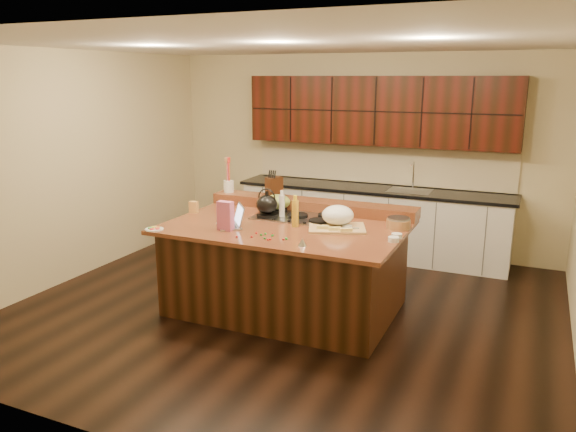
% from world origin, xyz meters
% --- Properties ---
extents(room, '(5.52, 5.02, 2.72)m').
position_xyz_m(room, '(0.00, 0.00, 1.35)').
color(room, black).
rests_on(room, ground).
extents(island, '(2.40, 1.60, 0.92)m').
position_xyz_m(island, '(0.00, 0.00, 0.46)').
color(island, black).
rests_on(island, ground).
extents(back_ledge, '(2.40, 0.30, 0.12)m').
position_xyz_m(back_ledge, '(0.00, 0.70, 0.98)').
color(back_ledge, black).
rests_on(back_ledge, island).
extents(cooktop, '(0.92, 0.52, 0.05)m').
position_xyz_m(cooktop, '(0.00, 0.30, 0.94)').
color(cooktop, gray).
rests_on(cooktop, island).
extents(back_counter, '(3.70, 0.66, 2.40)m').
position_xyz_m(back_counter, '(0.30, 2.23, 0.98)').
color(back_counter, silver).
rests_on(back_counter, ground).
extents(kettle, '(0.23, 0.23, 0.21)m').
position_xyz_m(kettle, '(-0.30, 0.17, 1.07)').
color(kettle, black).
rests_on(kettle, cooktop).
extents(green_bowl, '(0.39, 0.39, 0.16)m').
position_xyz_m(green_bowl, '(-0.30, 0.43, 1.05)').
color(green_bowl, olive).
rests_on(green_bowl, cooktop).
extents(laptop, '(0.39, 0.40, 0.22)m').
position_xyz_m(laptop, '(-0.45, -0.28, 0.98)').
color(laptop, '#B7B7BC').
rests_on(laptop, island).
extents(oil_bottle, '(0.08, 0.08, 0.27)m').
position_xyz_m(oil_bottle, '(0.11, -0.03, 1.06)').
color(oil_bottle, '#BB9121').
rests_on(oil_bottle, island).
extents(vinegar_bottle, '(0.07, 0.07, 0.25)m').
position_xyz_m(vinegar_bottle, '(-0.16, 0.24, 1.04)').
color(vinegar_bottle, silver).
rests_on(vinegar_bottle, island).
extents(wooden_tray, '(0.66, 0.57, 0.22)m').
position_xyz_m(wooden_tray, '(0.52, 0.11, 1.02)').
color(wooden_tray, tan).
rests_on(wooden_tray, island).
extents(ramekin_a, '(0.11, 0.11, 0.04)m').
position_xyz_m(ramekin_a, '(1.15, -0.15, 0.94)').
color(ramekin_a, white).
rests_on(ramekin_a, island).
extents(ramekin_b, '(0.13, 0.13, 0.04)m').
position_xyz_m(ramekin_b, '(1.15, -0.03, 0.94)').
color(ramekin_b, white).
rests_on(ramekin_b, island).
extents(ramekin_c, '(0.13, 0.13, 0.04)m').
position_xyz_m(ramekin_c, '(0.63, 0.07, 0.94)').
color(ramekin_c, white).
rests_on(ramekin_c, island).
extents(strainer_bowl, '(0.24, 0.24, 0.09)m').
position_xyz_m(strainer_bowl, '(1.08, 0.33, 0.97)').
color(strainer_bowl, '#996B3F').
rests_on(strainer_bowl, island).
extents(kitchen_timer, '(0.09, 0.09, 0.07)m').
position_xyz_m(kitchen_timer, '(0.44, -0.61, 0.96)').
color(kitchen_timer, silver).
rests_on(kitchen_timer, island).
extents(pink_bag, '(0.16, 0.09, 0.29)m').
position_xyz_m(pink_bag, '(-0.46, -0.43, 1.06)').
color(pink_bag, '#BC587D').
rests_on(pink_bag, island).
extents(candy_plate, '(0.23, 0.23, 0.01)m').
position_xyz_m(candy_plate, '(-1.11, -0.71, 0.93)').
color(candy_plate, white).
rests_on(candy_plate, island).
extents(package_box, '(0.10, 0.08, 0.13)m').
position_xyz_m(package_box, '(-1.15, 0.06, 0.98)').
color(package_box, gold).
rests_on(package_box, island).
extents(utensil_crock, '(0.14, 0.14, 0.14)m').
position_xyz_m(utensil_crock, '(-1.07, 0.70, 1.11)').
color(utensil_crock, white).
rests_on(utensil_crock, back_ledge).
extents(knife_block, '(0.18, 0.21, 0.23)m').
position_xyz_m(knife_block, '(-0.47, 0.70, 1.15)').
color(knife_block, black).
rests_on(knife_block, back_ledge).
extents(gumdrop_0, '(0.02, 0.02, 0.02)m').
position_xyz_m(gumdrop_0, '(0.21, -0.52, 0.93)').
color(gumdrop_0, red).
rests_on(gumdrop_0, island).
extents(gumdrop_1, '(0.02, 0.02, 0.02)m').
position_xyz_m(gumdrop_1, '(0.22, -0.48, 0.93)').
color(gumdrop_1, '#198C26').
rests_on(gumdrop_1, island).
extents(gumdrop_2, '(0.02, 0.02, 0.02)m').
position_xyz_m(gumdrop_2, '(-0.23, -0.62, 0.93)').
color(gumdrop_2, red).
rests_on(gumdrop_2, island).
extents(gumdrop_3, '(0.02, 0.02, 0.02)m').
position_xyz_m(gumdrop_3, '(0.06, -0.43, 0.93)').
color(gumdrop_3, '#198C26').
rests_on(gumdrop_3, island).
extents(gumdrop_4, '(0.02, 0.02, 0.02)m').
position_xyz_m(gumdrop_4, '(-0.10, -0.57, 0.93)').
color(gumdrop_4, red).
rests_on(gumdrop_4, island).
extents(gumdrop_5, '(0.02, 0.02, 0.02)m').
position_xyz_m(gumdrop_5, '(0.04, -0.56, 0.93)').
color(gumdrop_5, '#198C26').
rests_on(gumdrop_5, island).
extents(gumdrop_6, '(0.02, 0.02, 0.02)m').
position_xyz_m(gumdrop_6, '(0.04, -0.40, 0.93)').
color(gumdrop_6, red).
rests_on(gumdrop_6, island).
extents(gumdrop_7, '(0.02, 0.02, 0.02)m').
position_xyz_m(gumdrop_7, '(-0.05, -0.47, 0.93)').
color(gumdrop_7, '#198C26').
rests_on(gumdrop_7, island).
extents(gumdrop_8, '(0.02, 0.02, 0.02)m').
position_xyz_m(gumdrop_8, '(0.08, -0.59, 0.93)').
color(gumdrop_8, red).
rests_on(gumdrop_8, island).
extents(gumdrop_9, '(0.02, 0.02, 0.02)m').
position_xyz_m(gumdrop_9, '(-0.03, -0.42, 0.93)').
color(gumdrop_9, '#198C26').
rests_on(gumdrop_9, island).
extents(gumdrop_10, '(0.02, 0.02, 0.02)m').
position_xyz_m(gumdrop_10, '(0.10, -0.57, 0.93)').
color(gumdrop_10, red).
rests_on(gumdrop_10, island).
extents(gumdrop_11, '(0.02, 0.02, 0.02)m').
position_xyz_m(gumdrop_11, '(0.23, -0.50, 0.93)').
color(gumdrop_11, '#198C26').
rests_on(gumdrop_11, island).
extents(gumdrop_12, '(0.02, 0.02, 0.02)m').
position_xyz_m(gumdrop_12, '(-0.12, -0.43, 0.93)').
color(gumdrop_12, red).
rests_on(gumdrop_12, island).
extents(gumdrop_13, '(0.02, 0.02, 0.02)m').
position_xyz_m(gumdrop_13, '(0.06, -0.45, 0.93)').
color(gumdrop_13, '#198C26').
rests_on(gumdrop_13, island).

